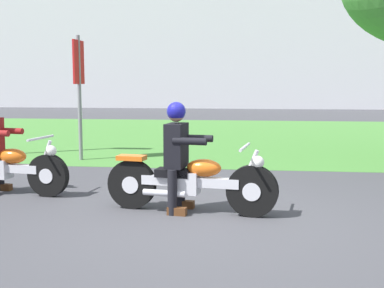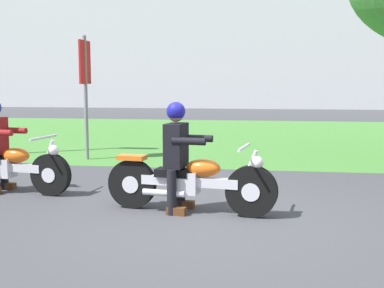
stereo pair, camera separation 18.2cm
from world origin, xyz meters
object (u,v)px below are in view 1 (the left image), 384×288
motorcycle_follow (3,168)px  sign_banner (79,78)px  motorcycle_lead (191,182)px  rider_lead (178,148)px

motorcycle_follow → sign_banner: bearing=97.3°
motorcycle_follow → sign_banner: 3.51m
sign_banner → motorcycle_follow: bearing=-91.2°
motorcycle_lead → motorcycle_follow: (-2.89, 0.75, -0.01)m
motorcycle_lead → rider_lead: (-0.17, 0.03, 0.43)m
rider_lead → motorcycle_follow: (-2.72, 0.72, -0.43)m
sign_banner → rider_lead: bearing=-56.1°
rider_lead → sign_banner: sign_banner is taller
rider_lead → sign_banner: 4.85m
motorcycle_lead → motorcycle_follow: bearing=173.9°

